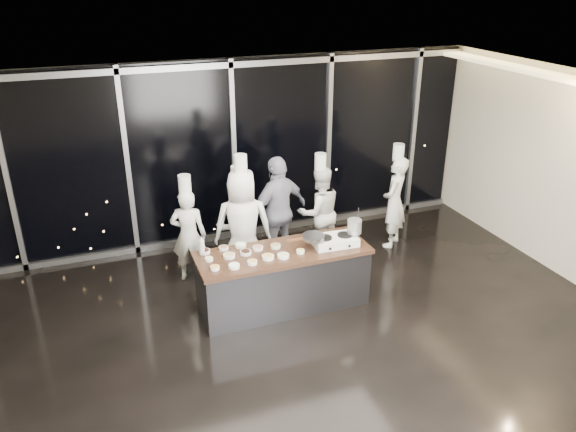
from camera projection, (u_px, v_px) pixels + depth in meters
name	position (u px, v px, depth m)	size (l,w,h in m)	color
ground	(306.00, 340.00, 7.49)	(9.00, 9.00, 0.00)	black
room_shell	(323.00, 181.00, 6.63)	(9.02, 7.02, 3.21)	beige
window_wall	(233.00, 152.00, 9.78)	(8.90, 0.11, 3.20)	black
demo_counter	(283.00, 278.00, 8.08)	(2.46, 0.86, 0.90)	#3C3C41
stove	(335.00, 240.00, 8.05)	(0.65, 0.43, 0.14)	silver
frying_pan	(313.00, 237.00, 7.92)	(0.57, 0.34, 0.05)	slate
stock_pot	(354.00, 226.00, 8.07)	(0.21, 0.21, 0.21)	silver
prep_bowls	(246.00, 254.00, 7.75)	(1.39, 0.71, 0.05)	white
squeeze_bottle	(202.00, 246.00, 7.75)	(0.08, 0.08, 0.27)	silver
chef_far_left	(189.00, 234.00, 8.66)	(0.65, 0.54, 1.74)	silver
chef_left	(243.00, 225.00, 8.62)	(0.99, 0.75, 2.06)	silver
chef_center	(239.00, 225.00, 8.99)	(0.82, 0.68, 1.76)	silver
guest	(279.00, 211.00, 9.10)	(1.18, 0.80, 1.86)	#121632
chef_right	(319.00, 211.00, 9.40)	(0.78, 0.62, 1.82)	silver
chef_side	(394.00, 201.00, 9.74)	(0.70, 0.69, 1.86)	silver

